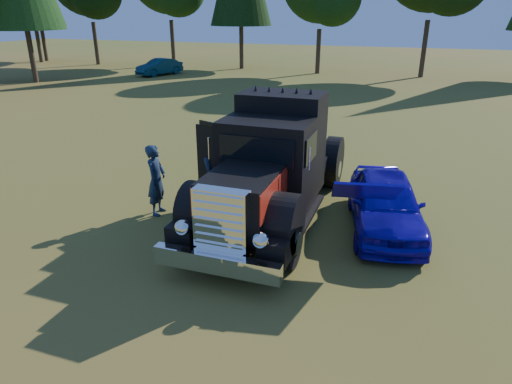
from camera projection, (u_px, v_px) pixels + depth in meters
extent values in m
plane|color=#455E1B|center=(213.00, 244.00, 10.21)|extent=(120.00, 120.00, 0.00)
cylinder|color=#2D2116|center=(43.00, 38.00, 45.47)|extent=(0.36, 0.36, 4.32)
cylinder|color=#2D2116|center=(96.00, 44.00, 42.55)|extent=(0.36, 0.36, 3.78)
cylinder|color=#2D2116|center=(173.00, 43.00, 42.12)|extent=(0.36, 0.36, 3.96)
cylinder|color=#2D2116|center=(241.00, 41.00, 39.41)|extent=(0.36, 0.36, 4.68)
cylinder|color=#2D2116|center=(318.00, 52.00, 36.62)|extent=(0.36, 0.36, 3.42)
cylinder|color=#2D2116|center=(424.00, 49.00, 34.48)|extent=(0.36, 0.36, 4.14)
cylinder|color=#2D2116|center=(30.00, 48.00, 31.83)|extent=(0.36, 0.36, 4.68)
cylinder|color=#2D2116|center=(38.00, 40.00, 44.37)|extent=(0.36, 0.36, 4.20)
cylinder|color=black|center=(195.00, 227.00, 9.80)|extent=(0.32, 1.10, 1.10)
cylinder|color=black|center=(289.00, 242.00, 9.16)|extent=(0.32, 1.10, 1.10)
cylinder|color=black|center=(265.00, 161.00, 14.01)|extent=(0.32, 1.10, 1.10)
cylinder|color=black|center=(333.00, 169.00, 13.36)|extent=(0.32, 1.10, 1.10)
cylinder|color=black|center=(275.00, 162.00, 13.90)|extent=(0.32, 1.10, 1.10)
cylinder|color=black|center=(322.00, 167.00, 13.46)|extent=(0.32, 1.10, 1.10)
cube|color=black|center=(277.00, 188.00, 11.73)|extent=(1.60, 6.40, 0.28)
cube|color=white|center=(216.00, 263.00, 8.39)|extent=(2.50, 0.22, 0.36)
cube|color=white|center=(222.00, 222.00, 8.39)|extent=(1.05, 0.30, 1.30)
cube|color=black|center=(242.00, 199.00, 9.29)|extent=(1.35, 1.80, 1.10)
cube|color=maroon|center=(211.00, 186.00, 9.42)|extent=(0.02, 1.80, 0.60)
cube|color=maroon|center=(275.00, 194.00, 9.00)|extent=(0.02, 1.80, 0.60)
cylinder|color=black|center=(199.00, 210.00, 9.62)|extent=(0.55, 1.24, 1.24)
cylinder|color=black|center=(285.00, 223.00, 9.04)|extent=(0.55, 1.24, 1.24)
sphere|color=white|center=(183.00, 228.00, 8.64)|extent=(0.32, 0.32, 0.32)
sphere|color=white|center=(261.00, 240.00, 8.16)|extent=(0.32, 0.32, 0.32)
cube|color=black|center=(266.00, 165.00, 10.55)|extent=(2.05, 1.30, 2.10)
cube|color=black|center=(256.00, 152.00, 9.78)|extent=(1.70, 0.05, 0.65)
cube|color=black|center=(282.00, 142.00, 11.62)|extent=(2.05, 1.30, 2.50)
cube|color=black|center=(297.00, 154.00, 13.36)|extent=(2.00, 2.00, 0.35)
cube|color=black|center=(213.00, 157.00, 11.47)|extent=(1.05, 0.43, 1.50)
cube|color=maroon|center=(213.00, 162.00, 11.57)|extent=(0.81, 0.31, 0.75)
imported|color=#10079B|center=(386.00, 203.00, 10.70)|extent=(2.33, 4.16, 1.34)
cube|color=#10079B|center=(366.00, 191.00, 9.02)|extent=(1.46, 1.17, 0.67)
imported|color=#1E2A47|center=(156.00, 180.00, 11.44)|extent=(0.52, 0.72, 1.82)
imported|color=#1C1D41|center=(216.00, 172.00, 11.91)|extent=(1.07, 1.15, 1.88)
imported|color=#092E36|center=(159.00, 67.00, 36.06)|extent=(2.58, 4.05, 1.26)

